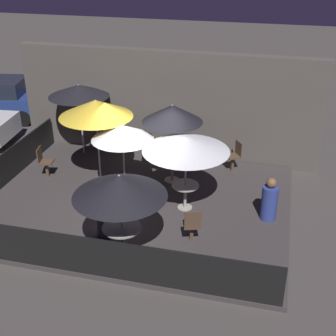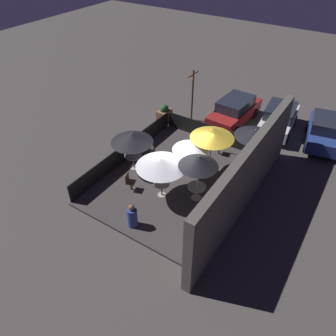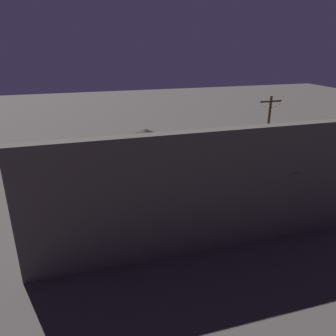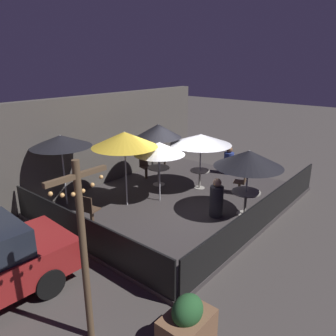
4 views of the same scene
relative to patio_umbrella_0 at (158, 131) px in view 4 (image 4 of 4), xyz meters
The scene contains 22 objects.
ground_plane 2.75m from the patio_umbrella_0, 113.76° to the right, with size 60.00×60.00×0.00m, color #423D3A.
patio_deck 2.70m from the patio_umbrella_0, 113.76° to the right, with size 8.23×6.38×0.12m.
building_wall 2.12m from the patio_umbrella_0, 108.11° to the left, with size 9.83×0.36×3.53m.
fence_front 4.93m from the patio_umbrella_0, 97.94° to the right, with size 8.03×0.05×0.95m.
fence_side_left 5.20m from the patio_umbrella_0, 162.81° to the right, with size 0.05×6.18×0.95m.
patio_umbrella_0 is the anchor object (origin of this frame).
patio_umbrella_1 1.61m from the patio_umbrella_0, 63.87° to the right, with size 2.24×2.24×2.08m.
patio_umbrella_2 3.81m from the patio_umbrella_0, 93.75° to the right, with size 2.08×2.08×2.07m.
patio_umbrella_3 1.55m from the patio_umbrella_0, 137.63° to the right, with size 1.71×1.71×2.06m.
patio_umbrella_4 2.15m from the patio_umbrella_0, 168.36° to the right, with size 2.10×2.10×2.49m.
patio_umbrella_5 3.55m from the patio_umbrella_0, 160.37° to the left, with size 1.94×1.94×2.36m.
dining_table_0 1.57m from the patio_umbrella_0, 90.00° to the right, with size 0.84×0.84×0.70m.
dining_table_1 2.23m from the patio_umbrella_0, 63.87° to the right, with size 0.72×0.72×0.71m.
dining_table_2 4.08m from the patio_umbrella_0, 93.75° to the right, with size 0.88×0.88×0.77m.
patio_chair_0 3.54m from the patio_umbrella_0, 67.82° to the right, with size 0.50×0.50×0.91m.
patio_chair_1 4.17m from the patio_umbrella_0, 169.87° to the right, with size 0.46×0.46×0.95m.
patio_chair_2 1.86m from the patio_umbrella_0, 76.69° to the left, with size 0.48×0.48×0.95m.
patio_chair_3 2.60m from the patio_umbrella_0, 33.36° to the left, with size 0.55×0.55×0.95m.
patron_0 3.63m from the patio_umbrella_0, 106.12° to the right, with size 0.57×0.57×1.22m.
patron_1 3.60m from the patio_umbrella_0, 25.97° to the right, with size 0.55×0.55×1.18m.
planter_box 7.75m from the patio_umbrella_0, 135.24° to the right, with size 0.93×0.65×1.04m.
light_post 7.35m from the patio_umbrella_0, 148.41° to the right, with size 1.10×0.12×3.30m.
Camera 4 is at (-8.32, -6.42, 4.70)m, focal length 35.00 mm.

